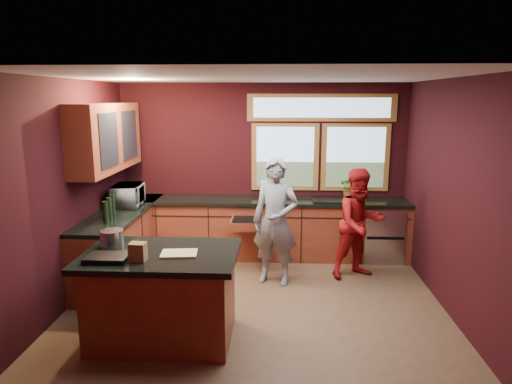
# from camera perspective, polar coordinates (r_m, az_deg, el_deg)

# --- Properties ---
(floor) EXTENTS (4.50, 4.50, 0.00)m
(floor) POSITION_cam_1_polar(r_m,az_deg,el_deg) (5.76, 0.05, -13.73)
(floor) COLOR brown
(floor) RESTS_ON ground
(room_shell) EXTENTS (4.52, 4.02, 2.71)m
(room_shell) POSITION_cam_1_polar(r_m,az_deg,el_deg) (5.62, -5.88, 4.76)
(room_shell) COLOR black
(room_shell) RESTS_ON ground
(back_counter) EXTENTS (4.50, 0.64, 0.93)m
(back_counter) POSITION_cam_1_polar(r_m,az_deg,el_deg) (7.18, 2.35, -4.53)
(back_counter) COLOR #5E2416
(back_counter) RESTS_ON floor
(left_counter) EXTENTS (0.64, 2.30, 0.93)m
(left_counter) POSITION_cam_1_polar(r_m,az_deg,el_deg) (6.74, -16.43, -6.09)
(left_counter) COLOR #5E2416
(left_counter) RESTS_ON floor
(island) EXTENTS (1.55, 1.05, 0.95)m
(island) POSITION_cam_1_polar(r_m,az_deg,el_deg) (4.91, -11.61, -12.56)
(island) COLOR #5E2416
(island) RESTS_ON floor
(person_grey) EXTENTS (0.71, 0.57, 1.71)m
(person_grey) POSITION_cam_1_polar(r_m,az_deg,el_deg) (6.09, 2.45, -3.72)
(person_grey) COLOR slate
(person_grey) RESTS_ON floor
(person_red) EXTENTS (0.92, 0.83, 1.54)m
(person_red) POSITION_cam_1_polar(r_m,az_deg,el_deg) (6.47, 12.84, -3.87)
(person_red) COLOR maroon
(person_red) RESTS_ON floor
(microwave) EXTENTS (0.43, 0.59, 0.31)m
(microwave) POSITION_cam_1_polar(r_m,az_deg,el_deg) (6.85, -15.69, -0.41)
(microwave) COLOR #999999
(microwave) RESTS_ON left_counter
(potted_plant) EXTENTS (0.36, 0.31, 0.40)m
(potted_plant) POSITION_cam_1_polar(r_m,az_deg,el_deg) (7.16, 11.85, 0.66)
(potted_plant) COLOR #999999
(potted_plant) RESTS_ON back_counter
(paper_towel) EXTENTS (0.12, 0.12, 0.28)m
(paper_towel) POSITION_cam_1_polar(r_m,az_deg,el_deg) (7.04, 1.01, 0.23)
(paper_towel) COLOR white
(paper_towel) RESTS_ON back_counter
(cutting_board) EXTENTS (0.37, 0.29, 0.02)m
(cutting_board) POSITION_cam_1_polar(r_m,az_deg,el_deg) (4.64, -9.59, -7.60)
(cutting_board) COLOR tan
(cutting_board) RESTS_ON island
(stock_pot) EXTENTS (0.24, 0.24, 0.18)m
(stock_pot) POSITION_cam_1_polar(r_m,az_deg,el_deg) (5.01, -17.57, -5.57)
(stock_pot) COLOR #ACACB0
(stock_pot) RESTS_ON island
(paper_bag) EXTENTS (0.16, 0.13, 0.18)m
(paper_bag) POSITION_cam_1_polar(r_m,az_deg,el_deg) (4.52, -14.55, -7.27)
(paper_bag) COLOR brown
(paper_bag) RESTS_ON island
(black_tray) EXTENTS (0.40, 0.28, 0.05)m
(black_tray) POSITION_cam_1_polar(r_m,az_deg,el_deg) (4.64, -18.07, -7.83)
(black_tray) COLOR black
(black_tray) RESTS_ON island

